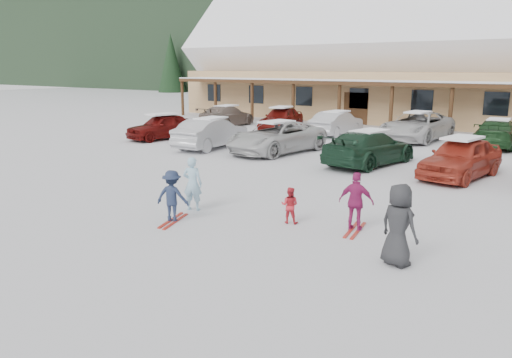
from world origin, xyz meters
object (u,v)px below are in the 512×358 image
Objects in this scene: adult_skier at (193,184)px; parked_car_9 at (337,123)px; child_navy at (172,196)px; parked_car_8 at (281,118)px; child_magenta at (356,202)px; parked_car_3 at (369,148)px; toddler_red at (290,205)px; parked_car_10 at (417,126)px; parked_car_0 at (162,127)px; bystander_dark at (399,225)px; day_lodge at (361,67)px; parked_car_1 at (211,133)px; parked_car_4 at (461,158)px; parked_car_11 at (497,133)px; parked_car_7 at (227,116)px; parked_car_2 at (277,137)px.

adult_skier is 17.10m from parked_car_9.
child_navy is 19.75m from parked_car_8.
child_magenta reaches higher than parked_car_3.
parked_car_3 reaches higher than toddler_red.
child_navy is at bearing -87.47° from parked_car_10.
parked_car_0 is (-11.38, 10.54, 0.02)m from child_navy.
adult_skier is 17.25m from parked_car_10.
parked_car_3 is 8.14m from parked_car_10.
parked_car_9 is at bearing -42.24° from bystander_dark.
parked_car_9 is (3.58, -10.97, -3.25)m from day_lodge.
child_navy is 12.05m from parked_car_1.
day_lodge is 17.19× the size of bystander_dark.
parked_car_4 is (4.66, 9.87, 0.05)m from child_navy.
bystander_dark is 19.91m from parked_car_9.
parked_car_11 is at bearing -123.01° from child_navy.
parked_car_8 is at bearing -85.00° from child_navy.
parked_car_7 is (-18.20, 16.87, -0.15)m from bystander_dark.
parked_car_9 reaches higher than parked_car_7.
parked_car_4 is at bearing 150.24° from parked_car_7.
adult_skier is at bearing 104.29° from parked_car_9.
parked_car_0 is 0.73× the size of parked_car_10.
parked_car_8 reaches higher than toddler_red.
adult_skier is 1.12× the size of child_navy.
adult_skier is 1.04× the size of child_magenta.
parked_car_2 reaches higher than parked_car_8.
parked_car_8 is (-1.21, 8.18, -0.02)m from parked_car_1.
day_lodge is 13.55m from parked_car_10.
parked_car_2 is (-9.52, 9.92, -0.12)m from bystander_dark.
parked_car_2 is at bearing -91.12° from adult_skier.
parked_car_1 is at bearing -91.40° from parked_car_8.
day_lodge reaches higher than child_navy.
parked_car_2 is 8.81m from parked_car_10.
parked_car_3 is (8.87, -18.46, -3.24)m from day_lodge.
child_navy is 15.51m from parked_car_0.
parked_car_8 is (-9.30, 7.68, 0.03)m from parked_car_3.
parked_car_4 is at bearing -176.94° from parked_car_3.
parked_car_1 reaches higher than parked_car_4.
bystander_dark is at bearing 125.27° from child_magenta.
parked_car_8 is (-12.49, 15.82, -0.00)m from child_magenta.
toddler_red is 0.17× the size of parked_car_10.
adult_skier is at bearing -110.86° from parked_car_4.
parked_car_9 is 4.59m from parked_car_10.
parked_car_7 is 4.12m from parked_car_8.
child_magenta is 0.34× the size of parked_car_8.
child_magenta is 0.31× the size of parked_car_11.
toddler_red is 0.23× the size of parked_car_0.
child_magenta is 11.53m from parked_car_2.
parked_car_8 is (3.06, 7.38, 0.03)m from parked_car_0.
parked_car_8 is at bearing -173.84° from parked_car_10.
child_magenta is 0.32× the size of parked_car_1.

